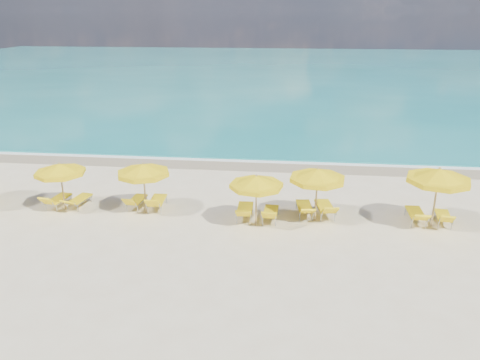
# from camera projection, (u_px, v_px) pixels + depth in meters

# --- Properties ---
(ground_plane) EXTENTS (120.00, 120.00, 0.00)m
(ground_plane) POSITION_uv_depth(u_px,v_px,m) (236.00, 221.00, 18.57)
(ground_plane) COLOR beige
(ocean) EXTENTS (120.00, 80.00, 0.30)m
(ocean) POSITION_uv_depth(u_px,v_px,m) (277.00, 72.00, 63.41)
(ocean) COLOR #157979
(ocean) RESTS_ON ground
(wet_sand_band) EXTENTS (120.00, 2.60, 0.01)m
(wet_sand_band) POSITION_uv_depth(u_px,v_px,m) (252.00, 164.00, 25.48)
(wet_sand_band) COLOR tan
(wet_sand_band) RESTS_ON ground
(foam_line) EXTENTS (120.00, 1.20, 0.03)m
(foam_line) POSITION_uv_depth(u_px,v_px,m) (253.00, 159.00, 26.23)
(foam_line) COLOR white
(foam_line) RESTS_ON ground
(whitecap_near) EXTENTS (14.00, 0.36, 0.05)m
(whitecap_near) POSITION_uv_depth(u_px,v_px,m) (183.00, 122.00, 35.06)
(whitecap_near) COLOR white
(whitecap_near) RESTS_ON ground
(whitecap_far) EXTENTS (18.00, 0.30, 0.05)m
(whitecap_far) POSITION_uv_depth(u_px,v_px,m) (361.00, 108.00, 40.18)
(whitecap_far) COLOR white
(whitecap_far) RESTS_ON ground
(umbrella_2) EXTENTS (2.35, 2.35, 2.07)m
(umbrella_2) POSITION_uv_depth(u_px,v_px,m) (60.00, 169.00, 19.08)
(umbrella_2) COLOR tan
(umbrella_2) RESTS_ON ground
(umbrella_3) EXTENTS (2.23, 2.23, 2.17)m
(umbrella_3) POSITION_uv_depth(u_px,v_px,m) (143.00, 170.00, 18.75)
(umbrella_3) COLOR tan
(umbrella_3) RESTS_ON ground
(umbrella_4) EXTENTS (2.42, 2.42, 2.10)m
(umbrella_4) POSITION_uv_depth(u_px,v_px,m) (256.00, 182.00, 17.62)
(umbrella_4) COLOR tan
(umbrella_4) RESTS_ON ground
(umbrella_5) EXTENTS (2.67, 2.67, 2.23)m
(umbrella_5) POSITION_uv_depth(u_px,v_px,m) (318.00, 175.00, 18.00)
(umbrella_5) COLOR tan
(umbrella_5) RESTS_ON ground
(umbrella_6) EXTENTS (2.57, 2.57, 2.42)m
(umbrella_6) POSITION_uv_depth(u_px,v_px,m) (439.00, 176.00, 17.44)
(umbrella_6) COLOR tan
(umbrella_6) RESTS_ON ground
(lounger_2_left) EXTENTS (0.75, 1.68, 0.78)m
(lounger_2_left) POSITION_uv_depth(u_px,v_px,m) (58.00, 202.00, 19.88)
(lounger_2_left) COLOR #A5A8AD
(lounger_2_left) RESTS_ON ground
(lounger_2_right) EXTENTS (0.77, 1.70, 0.67)m
(lounger_2_right) POSITION_uv_depth(u_px,v_px,m) (79.00, 202.00, 19.89)
(lounger_2_right) COLOR #A5A8AD
(lounger_2_right) RESTS_ON ground
(lounger_3_left) EXTENTS (0.63, 1.59, 0.76)m
(lounger_3_left) POSITION_uv_depth(u_px,v_px,m) (137.00, 203.00, 19.80)
(lounger_3_left) COLOR #A5A8AD
(lounger_3_left) RESTS_ON ground
(lounger_3_right) EXTENTS (0.68, 1.77, 0.83)m
(lounger_3_right) POSITION_uv_depth(u_px,v_px,m) (157.00, 204.00, 19.64)
(lounger_3_right) COLOR #A5A8AD
(lounger_3_right) RESTS_ON ground
(lounger_4_left) EXTENTS (0.68, 1.87, 0.84)m
(lounger_4_left) POSITION_uv_depth(u_px,v_px,m) (245.00, 213.00, 18.73)
(lounger_4_left) COLOR #A5A8AD
(lounger_4_left) RESTS_ON ground
(lounger_4_right) EXTENTS (0.65, 1.70, 0.79)m
(lounger_4_right) POSITION_uv_depth(u_px,v_px,m) (270.00, 215.00, 18.58)
(lounger_4_right) COLOR #A5A8AD
(lounger_4_right) RESTS_ON ground
(lounger_5_left) EXTENTS (0.77, 1.83, 0.75)m
(lounger_5_left) POSITION_uv_depth(u_px,v_px,m) (304.00, 210.00, 19.03)
(lounger_5_left) COLOR #A5A8AD
(lounger_5_left) RESTS_ON ground
(lounger_5_right) EXTENTS (0.89, 1.91, 0.83)m
(lounger_5_right) POSITION_uv_depth(u_px,v_px,m) (325.00, 210.00, 19.01)
(lounger_5_right) COLOR #A5A8AD
(lounger_5_right) RESTS_ON ground
(lounger_6_left) EXTENTS (0.63, 1.79, 0.78)m
(lounger_6_left) POSITION_uv_depth(u_px,v_px,m) (416.00, 217.00, 18.42)
(lounger_6_left) COLOR #A5A8AD
(lounger_6_left) RESTS_ON ground
(lounger_6_right) EXTENTS (0.73, 1.62, 0.74)m
(lounger_6_right) POSITION_uv_depth(u_px,v_px,m) (443.00, 219.00, 18.27)
(lounger_6_right) COLOR #A5A8AD
(lounger_6_right) RESTS_ON ground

